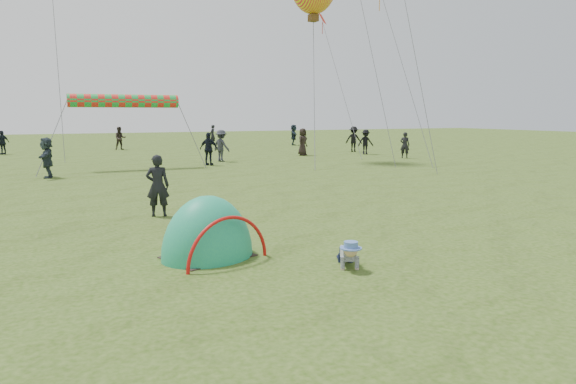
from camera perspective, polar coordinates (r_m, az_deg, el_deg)
name	(u,v)px	position (r m, az deg, el deg)	size (l,w,h in m)	color
ground	(298,280)	(8.45, 1.08, -9.77)	(140.00, 140.00, 0.00)	#26440D
crawling_toddler	(349,253)	(9.11, 6.77, -6.73)	(0.48, 0.69, 0.53)	black
popup_tent	(208,257)	(9.89, -8.89, -7.12)	(1.81, 1.49, 2.34)	#1A8A71
standing_adult	(158,186)	(13.86, -14.28, 0.69)	(0.60, 0.39, 1.63)	black
crowd_person_0	(405,145)	(32.23, 12.85, 5.10)	(0.58, 0.38, 1.59)	black
crowd_person_3	(354,139)	(37.10, 7.31, 5.85)	(1.16, 0.67, 1.80)	black
crowd_person_4	(303,142)	(33.52, 1.63, 5.59)	(0.86, 0.56, 1.76)	black
crowd_person_5	(47,158)	(23.88, -25.21, 3.47)	(1.59, 0.51, 1.71)	#28343C
crowd_person_7	(120,138)	(41.03, -18.15, 5.70)	(0.84, 0.65, 1.72)	#2D2521
crowd_person_8	(3,143)	(39.17, -29.13, 4.82)	(0.94, 0.39, 1.60)	black
crowd_person_9	(366,142)	(34.90, 8.62, 5.52)	(1.07, 0.61, 1.65)	black
crowd_person_11	(294,135)	(44.58, 0.64, 6.36)	(1.65, 0.53, 1.78)	#18242D
crowd_person_12	(213,135)	(46.07, -8.38, 6.31)	(0.63, 0.41, 1.72)	black
crowd_person_14	(209,149)	(27.28, -8.78, 4.75)	(1.01, 0.42, 1.73)	black
crowd_person_15	(221,146)	(29.39, -7.42, 5.12)	(1.16, 0.67, 1.79)	#2C2F37
rainbow_tube_kite	(124,101)	(26.61, -17.71, 9.62)	(0.64, 0.64, 5.17)	red
diamond_kite_0	(322,18)	(35.62, 3.85, 18.68)	(0.78, 0.78, 0.00)	red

